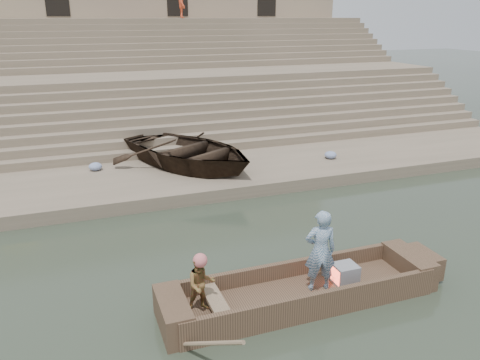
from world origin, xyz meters
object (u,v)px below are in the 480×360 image
pedestrian (182,3)px  main_rowboat (301,296)px  standing_man (320,251)px  rowing_man (201,284)px  beached_rowboat (189,151)px  television (345,274)px

pedestrian → main_rowboat: bearing=178.5°
main_rowboat → standing_man: bearing=-3.6°
rowing_man → pedestrian: size_ratio=0.67×
rowing_man → beached_rowboat: bearing=77.8°
main_rowboat → television: 1.02m
rowing_man → standing_man: bearing=-1.9°
main_rowboat → rowing_man: size_ratio=4.61×
television → pedestrian: (2.12, 21.83, 5.59)m
pedestrian → television: bearing=-179.0°
main_rowboat → beached_rowboat: 8.21m
standing_man → television: standing_man is taller
main_rowboat → standing_man: size_ratio=2.98×
main_rowboat → pedestrian: pedestrian is taller
standing_man → beached_rowboat: bearing=-72.1°
television → pedestrian: bearing=84.5°
television → beached_rowboat: size_ratio=0.09×
main_rowboat → beached_rowboat: bearing=91.2°
main_rowboat → rowing_man: bearing=177.6°
main_rowboat → standing_man: (0.36, -0.02, 0.95)m
main_rowboat → television: television is taller
beached_rowboat → main_rowboat: bearing=-118.3°
rowing_man → pedestrian: pedestrian is taller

